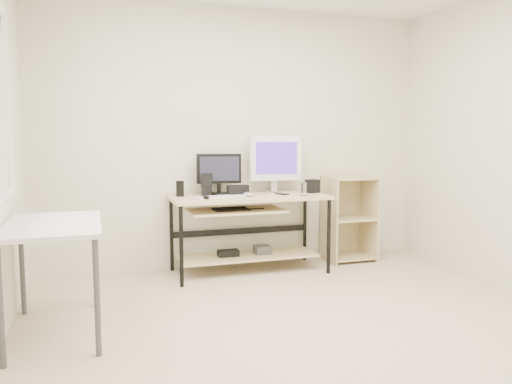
{
  "coord_description": "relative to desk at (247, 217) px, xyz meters",
  "views": [
    {
      "loc": [
        -1.41,
        -2.89,
        1.31
      ],
      "look_at": [
        -0.05,
        1.3,
        0.82
      ],
      "focal_mm": 35.0,
      "sensor_mm": 36.0,
      "label": 1
    }
  ],
  "objects": [
    {
      "name": "room",
      "position": [
        -0.11,
        -1.62,
        0.78
      ],
      "size": [
        4.01,
        4.01,
        2.62
      ],
      "color": "#C4B296",
      "rests_on": "ground"
    },
    {
      "name": "desk",
      "position": [
        0.0,
        0.0,
        0.0
      ],
      "size": [
        1.5,
        0.65,
        0.75
      ],
      "color": "#D8BE89",
      "rests_on": "ground"
    },
    {
      "name": "side_table",
      "position": [
        -1.65,
        -1.06,
        0.13
      ],
      "size": [
        0.6,
        1.0,
        0.75
      ],
      "color": "silver",
      "rests_on": "ground"
    },
    {
      "name": "shelf_unit",
      "position": [
        1.18,
        0.16,
        -0.09
      ],
      "size": [
        0.5,
        0.4,
        0.9
      ],
      "color": "#CCB77F",
      "rests_on": "ground"
    },
    {
      "name": "black_monitor",
      "position": [
        -0.23,
        0.18,
        0.44
      ],
      "size": [
        0.44,
        0.18,
        0.4
      ],
      "rotation": [
        0.0,
        0.0,
        -0.13
      ],
      "color": "black",
      "rests_on": "desk"
    },
    {
      "name": "white_imac",
      "position": [
        0.37,
        0.19,
        0.54
      ],
      "size": [
        0.54,
        0.17,
        0.58
      ],
      "rotation": [
        0.0,
        0.0,
        -0.06
      ],
      "color": "silver",
      "rests_on": "desk"
    },
    {
      "name": "keyboard",
      "position": [
        -0.27,
        -0.06,
        0.22
      ],
      "size": [
        0.47,
        0.22,
        0.02
      ],
      "primitive_type": "cube",
      "rotation": [
        0.0,
        0.0,
        0.2
      ],
      "color": "silver",
      "rests_on": "desk"
    },
    {
      "name": "mouse",
      "position": [
        -0.0,
        -0.06,
        0.23
      ],
      "size": [
        0.11,
        0.13,
        0.04
      ],
      "primitive_type": "ellipsoid",
      "rotation": [
        0.0,
        0.0,
        0.42
      ],
      "color": "#B8B8BD",
      "rests_on": "desk"
    },
    {
      "name": "center_speaker",
      "position": [
        -0.08,
        0.03,
        0.26
      ],
      "size": [
        0.2,
        0.09,
        0.1
      ],
      "primitive_type": "cube",
      "rotation": [
        0.0,
        0.0,
        -0.01
      ],
      "color": "black",
      "rests_on": "desk"
    },
    {
      "name": "speaker_left",
      "position": [
        -0.36,
        0.12,
        0.32
      ],
      "size": [
        0.13,
        0.13,
        0.21
      ],
      "rotation": [
        0.0,
        0.0,
        -0.29
      ],
      "color": "black",
      "rests_on": "desk"
    },
    {
      "name": "speaker_right",
      "position": [
        0.71,
        0.05,
        0.28
      ],
      "size": [
        0.13,
        0.13,
        0.13
      ],
      "primitive_type": "cube",
      "rotation": [
        0.0,
        0.0,
        0.19
      ],
      "color": "black",
      "rests_on": "desk"
    },
    {
      "name": "audio_controller",
      "position": [
        -0.62,
        0.14,
        0.29
      ],
      "size": [
        0.08,
        0.06,
        0.15
      ],
      "primitive_type": "cube",
      "rotation": [
        0.0,
        0.0,
        -0.18
      ],
      "color": "black",
      "rests_on": "desk"
    },
    {
      "name": "volume_puck",
      "position": [
        -0.43,
        -0.14,
        0.22
      ],
      "size": [
        0.06,
        0.06,
        0.03
      ],
      "primitive_type": "cylinder",
      "rotation": [
        0.0,
        0.0,
        0.01
      ],
      "color": "black",
      "rests_on": "desk"
    },
    {
      "name": "smartphone",
      "position": [
        0.36,
        -0.01,
        0.22
      ],
      "size": [
        0.11,
        0.15,
        0.01
      ],
      "primitive_type": "cube",
      "rotation": [
        0.0,
        0.0,
        0.37
      ],
      "color": "black",
      "rests_on": "desk"
    },
    {
      "name": "coaster",
      "position": [
        0.51,
        -0.19,
        0.21
      ],
      "size": [
        0.1,
        0.1,
        0.01
      ],
      "primitive_type": "cylinder",
      "rotation": [
        0.0,
        0.0,
        0.28
      ],
      "color": "#936842",
      "rests_on": "desk"
    },
    {
      "name": "drinking_glass",
      "position": [
        0.51,
        -0.19,
        0.28
      ],
      "size": [
        0.08,
        0.08,
        0.12
      ],
      "primitive_type": "cylinder",
      "rotation": [
        0.0,
        0.0,
        0.28
      ],
      "color": "white",
      "rests_on": "coaster"
    }
  ]
}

